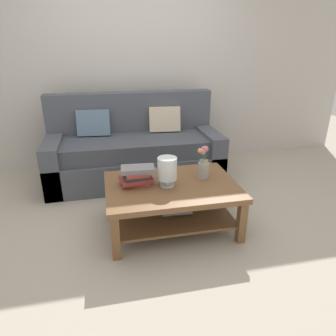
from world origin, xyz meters
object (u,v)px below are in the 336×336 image
at_px(flower_pitcher, 203,165).
at_px(couch, 134,151).
at_px(coffee_table, 172,196).
at_px(glass_hurricane_vase, 167,169).
at_px(book_stack_main, 137,176).

bearing_deg(flower_pitcher, couch, 114.84).
xyz_separation_m(couch, coffee_table, (0.21, -1.24, -0.04)).
distance_m(couch, flower_pitcher, 1.29).
xyz_separation_m(couch, glass_hurricane_vase, (0.16, -1.25, 0.24)).
bearing_deg(glass_hurricane_vase, flower_pitcher, 14.87).
relative_size(couch, book_stack_main, 6.51).
bearing_deg(book_stack_main, couch, 85.04).
bearing_deg(coffee_table, flower_pitcher, 13.93).
distance_m(book_stack_main, flower_pitcher, 0.64).
height_order(couch, glass_hurricane_vase, couch).
bearing_deg(coffee_table, book_stack_main, 167.94).
height_order(couch, coffee_table, couch).
bearing_deg(flower_pitcher, coffee_table, -166.07).
xyz_separation_m(book_stack_main, flower_pitcher, (0.64, 0.01, 0.04)).
height_order(couch, flower_pitcher, couch).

